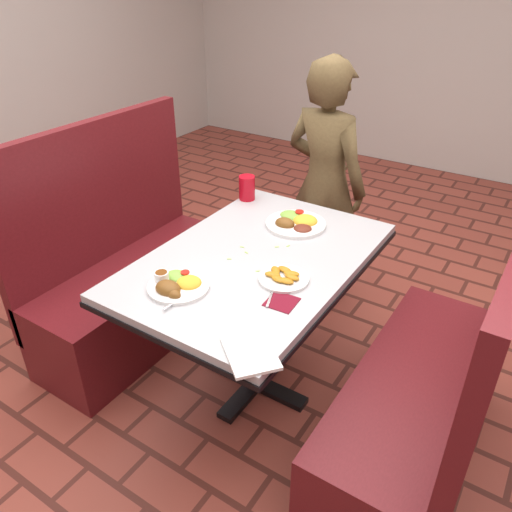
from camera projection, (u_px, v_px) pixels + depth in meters
name	position (u px, v px, depth m)	size (l,w,h in m)	color
dining_table	(256.00, 275.00, 2.17)	(0.81, 1.21, 0.75)	#B9BBBE
booth_bench_left	(133.00, 282.00, 2.71)	(0.47, 1.20, 1.17)	maroon
booth_bench_right	(426.00, 404.00, 1.96)	(0.47, 1.20, 1.17)	maroon
diner_person	(325.00, 185.00, 2.87)	(0.52, 0.34, 1.43)	brown
near_dinner_plate	(177.00, 282.00, 1.90)	(0.24, 0.24, 0.07)	white
far_dinner_plate	(297.00, 220.00, 2.35)	(0.28, 0.28, 0.07)	white
plantain_plate	(284.00, 277.00, 1.95)	(0.20, 0.20, 0.03)	white
maroon_napkin	(282.00, 302.00, 1.83)	(0.11, 0.11, 0.00)	maroon
spoon_utensil	(270.00, 297.00, 1.85)	(0.01, 0.12, 0.00)	silver
red_tumbler	(247.00, 188.00, 2.59)	(0.08, 0.08, 0.13)	#B90C19
paper_napkin	(250.00, 353.00, 1.59)	(0.20, 0.15, 0.01)	white
knife_utensil	(181.00, 285.00, 1.91)	(0.01, 0.19, 0.00)	silver
fork_utensil	(179.00, 299.00, 1.83)	(0.01, 0.16, 0.00)	silver
lettuce_shreds	(271.00, 252.00, 2.14)	(0.28, 0.32, 0.00)	#9BC34E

